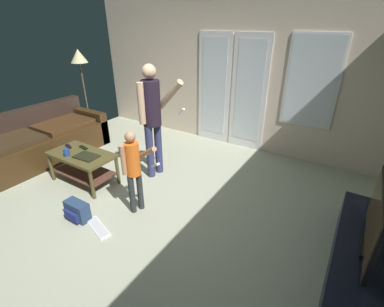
{
  "coord_description": "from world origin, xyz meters",
  "views": [
    {
      "loc": [
        2.21,
        -2.22,
        2.23
      ],
      "look_at": [
        0.75,
        0.1,
        0.88
      ],
      "focal_mm": 25.59,
      "sensor_mm": 36.0,
      "label": 1
    }
  ],
  "objects_px": {
    "laptop_closed": "(87,156)",
    "leather_couch": "(39,143)",
    "cup_near_edge": "(67,152)",
    "dvd_remote_slim": "(83,148)",
    "flat_screen_tv": "(375,220)",
    "coffee_table": "(83,161)",
    "tv_remote_black": "(68,146)",
    "floor_lamp": "(79,62)",
    "person_adult": "(152,113)",
    "loose_keyboard": "(98,227)",
    "backpack": "(77,211)",
    "tv_stand": "(359,262)",
    "person_child": "(134,166)"
  },
  "relations": [
    {
      "from": "laptop_closed",
      "to": "leather_couch",
      "type": "bearing_deg",
      "value": 171.11
    },
    {
      "from": "cup_near_edge",
      "to": "dvd_remote_slim",
      "type": "xyz_separation_m",
      "value": [
        -0.01,
        0.29,
        -0.04
      ]
    },
    {
      "from": "flat_screen_tv",
      "to": "dvd_remote_slim",
      "type": "xyz_separation_m",
      "value": [
        -3.71,
        -0.1,
        -0.2
      ]
    },
    {
      "from": "coffee_table",
      "to": "flat_screen_tv",
      "type": "xyz_separation_m",
      "value": [
        3.6,
        0.24,
        0.34
      ]
    },
    {
      "from": "leather_couch",
      "to": "tv_remote_black",
      "type": "distance_m",
      "value": 0.96
    },
    {
      "from": "leather_couch",
      "to": "dvd_remote_slim",
      "type": "relative_size",
      "value": 13.24
    },
    {
      "from": "flat_screen_tv",
      "to": "leather_couch",
      "type": "bearing_deg",
      "value": -178.32
    },
    {
      "from": "floor_lamp",
      "to": "laptop_closed",
      "type": "height_order",
      "value": "floor_lamp"
    },
    {
      "from": "person_adult",
      "to": "laptop_closed",
      "type": "xyz_separation_m",
      "value": [
        -0.6,
        -0.78,
        -0.53
      ]
    },
    {
      "from": "floor_lamp",
      "to": "loose_keyboard",
      "type": "height_order",
      "value": "floor_lamp"
    },
    {
      "from": "person_adult",
      "to": "loose_keyboard",
      "type": "xyz_separation_m",
      "value": [
        0.22,
        -1.36,
        -1.0
      ]
    },
    {
      "from": "backpack",
      "to": "dvd_remote_slim",
      "type": "height_order",
      "value": "dvd_remote_slim"
    },
    {
      "from": "flat_screen_tv",
      "to": "backpack",
      "type": "height_order",
      "value": "flat_screen_tv"
    },
    {
      "from": "flat_screen_tv",
      "to": "person_adult",
      "type": "xyz_separation_m",
      "value": [
        -2.84,
        0.51,
        0.33
      ]
    },
    {
      "from": "tv_stand",
      "to": "dvd_remote_slim",
      "type": "xyz_separation_m",
      "value": [
        -3.72,
        -0.1,
        0.29
      ]
    },
    {
      "from": "backpack",
      "to": "flat_screen_tv",
      "type": "bearing_deg",
      "value": 16.25
    },
    {
      "from": "dvd_remote_slim",
      "to": "cup_near_edge",
      "type": "bearing_deg",
      "value": -79.6
    },
    {
      "from": "loose_keyboard",
      "to": "cup_near_edge",
      "type": "xyz_separation_m",
      "value": [
        -1.08,
        0.46,
        0.52
      ]
    },
    {
      "from": "coffee_table",
      "to": "tv_remote_black",
      "type": "distance_m",
      "value": 0.38
    },
    {
      "from": "coffee_table",
      "to": "person_child",
      "type": "distance_m",
      "value": 1.19
    },
    {
      "from": "person_child",
      "to": "loose_keyboard",
      "type": "xyz_separation_m",
      "value": [
        -0.17,
        -0.51,
        -0.64
      ]
    },
    {
      "from": "leather_couch",
      "to": "person_adult",
      "type": "height_order",
      "value": "person_adult"
    },
    {
      "from": "leather_couch",
      "to": "tv_stand",
      "type": "distance_m",
      "value": 4.89
    },
    {
      "from": "tv_stand",
      "to": "cup_near_edge",
      "type": "bearing_deg",
      "value": -174.07
    },
    {
      "from": "person_child",
      "to": "floor_lamp",
      "type": "height_order",
      "value": "floor_lamp"
    },
    {
      "from": "loose_keyboard",
      "to": "tv_remote_black",
      "type": "bearing_deg",
      "value": 153.54
    },
    {
      "from": "leather_couch",
      "to": "flat_screen_tv",
      "type": "height_order",
      "value": "flat_screen_tv"
    },
    {
      "from": "loose_keyboard",
      "to": "cup_near_edge",
      "type": "bearing_deg",
      "value": 156.71
    },
    {
      "from": "laptop_closed",
      "to": "cup_near_edge",
      "type": "xyz_separation_m",
      "value": [
        -0.27,
        -0.12,
        0.04
      ]
    },
    {
      "from": "coffee_table",
      "to": "dvd_remote_slim",
      "type": "bearing_deg",
      "value": 130.24
    },
    {
      "from": "coffee_table",
      "to": "loose_keyboard",
      "type": "relative_size",
      "value": 2.15
    },
    {
      "from": "floor_lamp",
      "to": "dvd_remote_slim",
      "type": "bearing_deg",
      "value": -40.87
    },
    {
      "from": "person_child",
      "to": "dvd_remote_slim",
      "type": "relative_size",
      "value": 6.39
    },
    {
      "from": "flat_screen_tv",
      "to": "dvd_remote_slim",
      "type": "distance_m",
      "value": 3.72
    },
    {
      "from": "backpack",
      "to": "loose_keyboard",
      "type": "relative_size",
      "value": 0.7
    },
    {
      "from": "person_child",
      "to": "loose_keyboard",
      "type": "bearing_deg",
      "value": -108.22
    },
    {
      "from": "floor_lamp",
      "to": "dvd_remote_slim",
      "type": "height_order",
      "value": "floor_lamp"
    },
    {
      "from": "person_child",
      "to": "tv_stand",
      "type": "bearing_deg",
      "value": 7.75
    },
    {
      "from": "flat_screen_tv",
      "to": "tv_remote_black",
      "type": "bearing_deg",
      "value": -177.17
    },
    {
      "from": "person_child",
      "to": "backpack",
      "type": "relative_size",
      "value": 3.39
    },
    {
      "from": "tv_stand",
      "to": "loose_keyboard",
      "type": "height_order",
      "value": "tv_stand"
    },
    {
      "from": "person_child",
      "to": "floor_lamp",
      "type": "bearing_deg",
      "value": 150.94
    },
    {
      "from": "backpack",
      "to": "cup_near_edge",
      "type": "height_order",
      "value": "cup_near_edge"
    },
    {
      "from": "coffee_table",
      "to": "tv_stand",
      "type": "distance_m",
      "value": 3.61
    },
    {
      "from": "person_adult",
      "to": "coffee_table",
      "type": "bearing_deg",
      "value": -135.44
    },
    {
      "from": "person_child",
      "to": "laptop_closed",
      "type": "bearing_deg",
      "value": 175.97
    },
    {
      "from": "tv_stand",
      "to": "laptop_closed",
      "type": "xyz_separation_m",
      "value": [
        -3.44,
        -0.27,
        0.29
      ]
    },
    {
      "from": "person_adult",
      "to": "floor_lamp",
      "type": "relative_size",
      "value": 0.99
    },
    {
      "from": "floor_lamp",
      "to": "backpack",
      "type": "relative_size",
      "value": 5.31
    },
    {
      "from": "flat_screen_tv",
      "to": "backpack",
      "type": "xyz_separation_m",
      "value": [
        -2.96,
        -0.86,
        -0.57
      ]
    }
  ]
}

